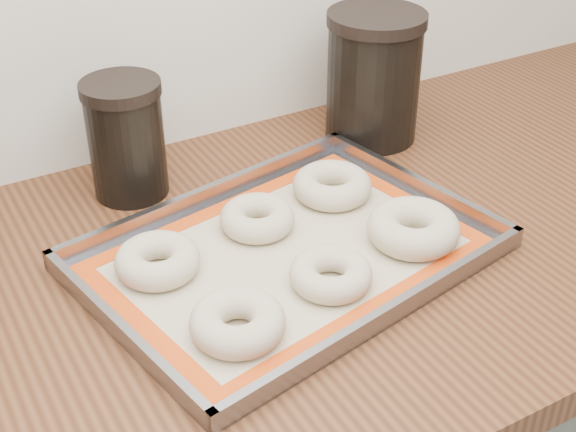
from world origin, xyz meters
TOP-DOWN VIEW (x-y plane):
  - countertop at (0.00, 1.68)m, footprint 3.06×0.68m
  - baking_tray at (0.05, 1.66)m, footprint 0.51×0.41m
  - baking_mat at (0.05, 1.66)m, footprint 0.47×0.36m
  - bagel_front_left at (-0.06, 1.56)m, footprint 0.13×0.13m
  - bagel_front_mid at (0.07, 1.59)m, footprint 0.13×0.13m
  - bagel_front_right at (0.20, 1.61)m, footprint 0.11×0.11m
  - bagel_back_left at (-0.09, 1.70)m, footprint 0.13×0.13m
  - bagel_back_mid at (0.05, 1.73)m, footprint 0.12×0.12m
  - bagel_back_right at (0.17, 1.75)m, footprint 0.13×0.13m
  - canister_mid at (-0.05, 1.90)m, footprint 0.10×0.10m
  - canister_right at (0.32, 1.87)m, footprint 0.14×0.14m

SIDE VIEW (x-z plane):
  - countertop at x=0.00m, z-range 0.86..0.90m
  - baking_mat at x=0.05m, z-range 0.90..0.91m
  - baking_tray at x=0.05m, z-range 0.89..0.92m
  - bagel_front_mid at x=0.07m, z-range 0.90..0.94m
  - bagel_back_mid at x=0.05m, z-range 0.90..0.94m
  - bagel_back_left at x=-0.09m, z-range 0.90..0.94m
  - bagel_back_right at x=0.17m, z-range 0.90..0.94m
  - bagel_front_left at x=-0.06m, z-range 0.90..0.94m
  - bagel_front_right at x=0.20m, z-range 0.90..0.94m
  - canister_mid at x=-0.05m, z-range 0.90..1.06m
  - canister_right at x=0.32m, z-range 0.90..1.09m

